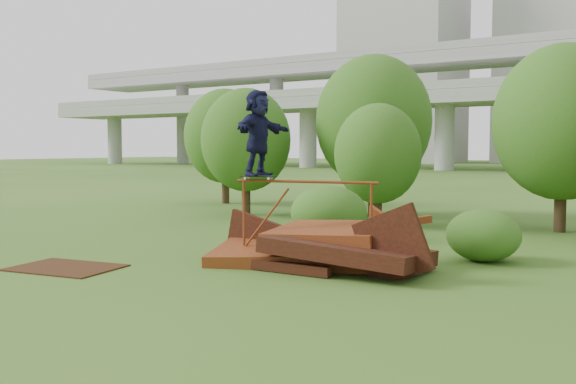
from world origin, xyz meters
The scene contains 15 objects.
ground centered at (0.00, 0.00, 0.00)m, with size 240.00×240.00×0.00m, color #2D5116.
scrap_pile centered at (-0.05, 2.11, 0.37)m, with size 5.83×3.50×1.91m.
grind_rail centered at (-0.41, 2.11, 1.38)m, with size 3.21×0.82×1.87m.
skateboard centered at (-1.52, 1.85, 1.94)m, with size 0.83×0.39×0.08m.
skater centered at (-1.52, 1.85, 2.93)m, with size 1.81×0.58×1.95m, color #111333.
flat_plate centered at (-4.43, -1.20, 0.01)m, with size 2.23×1.59×0.03m, color #341B0B.
tree_0 centered at (-7.84, 9.74, 2.87)m, with size 3.45×3.45×4.87m.
tree_1 centered at (-3.65, 12.21, 3.57)m, with size 4.38×4.38×6.10m.
tree_2 centered at (-2.06, 9.27, 2.39)m, with size 2.87×2.87×4.04m.
tree_3 centered at (3.27, 10.98, 3.36)m, with size 4.14×4.14×5.75m.
tree_6 centered at (-11.68, 13.23, 3.11)m, with size 3.79×3.79×5.30m.
shrub_left centered at (-1.89, 5.73, 0.76)m, with size 2.20×2.03×1.52m, color #254D14.
shrub_right centered at (2.81, 4.61, 0.60)m, with size 1.69×1.55×1.20m, color #254D14.
building_left centered at (-38.00, 95.00, 17.50)m, with size 18.00×16.00×35.00m, color #9E9E99.
building_right centered at (-16.00, 102.00, 14.00)m, with size 14.00×14.00×28.00m, color #9E9E99.
Camera 1 is at (7.07, -9.93, 2.60)m, focal length 40.00 mm.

